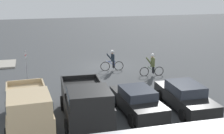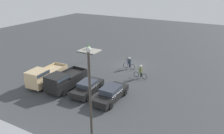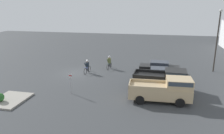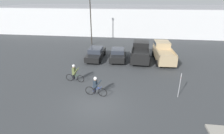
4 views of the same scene
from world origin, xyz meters
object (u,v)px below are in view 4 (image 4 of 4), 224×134
(cyclist_0, at_px, (96,86))
(cyclist_1, at_px, (74,73))
(pickup_truck_0, at_px, (141,51))
(lamppost, at_px, (91,17))
(fire_lane_sign, at_px, (180,83))
(pickup_truck_1, at_px, (163,52))
(sedan_1, at_px, (118,54))
(sedan_0, at_px, (96,53))

(cyclist_0, bearing_deg, cyclist_1, 138.81)
(pickup_truck_0, height_order, lamppost, lamppost)
(cyclist_0, distance_m, fire_lane_sign, 6.65)
(cyclist_0, height_order, lamppost, lamppost)
(fire_lane_sign, bearing_deg, cyclist_0, -174.85)
(cyclist_1, bearing_deg, lamppost, 96.49)
(pickup_truck_1, relative_size, fire_lane_sign, 2.54)
(sedan_1, bearing_deg, cyclist_0, -96.17)
(lamppost, bearing_deg, sedan_0, -72.21)
(pickup_truck_1, bearing_deg, lamppost, 149.58)
(pickup_truck_1, height_order, cyclist_1, pickup_truck_1)
(pickup_truck_0, relative_size, fire_lane_sign, 2.40)
(cyclist_0, bearing_deg, pickup_truck_1, 54.54)
(pickup_truck_0, height_order, cyclist_0, pickup_truck_0)
(sedan_0, relative_size, pickup_truck_1, 0.89)
(pickup_truck_0, distance_m, cyclist_1, 9.26)
(pickup_truck_1, bearing_deg, fire_lane_sign, -89.35)
(pickup_truck_1, relative_size, lamppost, 0.70)
(sedan_0, height_order, lamppost, lamppost)
(sedan_0, relative_size, lamppost, 0.63)
(sedan_0, xyz_separation_m, sedan_1, (2.80, 0.02, -0.00))
(sedan_0, xyz_separation_m, pickup_truck_0, (5.61, 0.38, 0.36))
(pickup_truck_0, height_order, cyclist_1, pickup_truck_0)
(sedan_0, bearing_deg, cyclist_1, -95.79)
(sedan_1, relative_size, cyclist_1, 2.40)
(sedan_1, xyz_separation_m, fire_lane_sign, (5.67, -8.06, 0.56))
(sedan_1, distance_m, fire_lane_sign, 9.88)
(sedan_0, distance_m, fire_lane_sign, 11.70)
(pickup_truck_0, distance_m, lamppost, 10.54)
(cyclist_1, xyz_separation_m, lamppost, (-1.49, 13.12, 3.50))
(sedan_0, xyz_separation_m, cyclist_1, (-0.65, -6.44, 0.19))
(lamppost, bearing_deg, pickup_truck_0, -39.12)
(sedan_0, bearing_deg, fire_lane_sign, -43.50)
(sedan_1, height_order, cyclist_1, cyclist_1)
(fire_lane_sign, bearing_deg, pickup_truck_0, 108.77)
(pickup_truck_0, distance_m, fire_lane_sign, 8.89)
(sedan_1, relative_size, pickup_truck_1, 0.83)
(sedan_1, xyz_separation_m, pickup_truck_0, (2.81, 0.35, 0.36))
(cyclist_1, bearing_deg, sedan_1, 61.88)
(pickup_truck_0, bearing_deg, lamppost, 140.88)
(pickup_truck_1, distance_m, lamppost, 12.65)
(pickup_truck_1, height_order, cyclist_0, pickup_truck_1)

